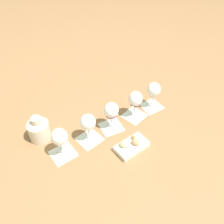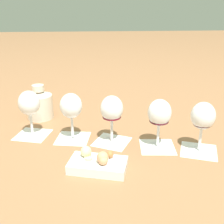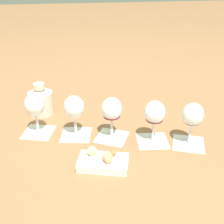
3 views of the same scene
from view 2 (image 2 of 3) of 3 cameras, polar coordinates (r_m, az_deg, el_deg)
ground_plane at (r=0.99m, az=-0.01°, el=-6.29°), size 8.00×8.00×0.00m
tasting_card_0 at (r=1.08m, az=-15.81°, el=-4.46°), size 0.14×0.14×0.00m
tasting_card_1 at (r=1.02m, az=-7.96°, el=-5.30°), size 0.13×0.13×0.00m
tasting_card_2 at (r=0.99m, az=-0.31°, el=-6.04°), size 0.15×0.15×0.00m
tasting_card_3 at (r=0.97m, az=9.19°, el=-6.97°), size 0.12×0.12×0.00m
tasting_card_4 at (r=0.98m, az=17.19°, el=-7.52°), size 0.15×0.15×0.00m
wine_glass_0 at (r=1.04m, az=-16.44°, el=1.29°), size 0.08×0.08×0.17m
wine_glass_1 at (r=0.98m, az=-8.30°, el=0.74°), size 0.08×0.08×0.17m
wine_glass_2 at (r=0.94m, az=-0.32°, el=0.21°), size 0.08×0.08×0.17m
wine_glass_3 at (r=0.92m, az=9.61°, el=-0.64°), size 0.08×0.08×0.17m
wine_glass_4 at (r=0.93m, az=17.96°, el=-1.27°), size 0.08×0.08×0.17m
ceramic_vase at (r=1.21m, az=-14.50°, el=1.61°), size 0.11×0.11×0.14m
snack_dish at (r=0.83m, az=-2.92°, el=-10.37°), size 0.18×0.13×0.06m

